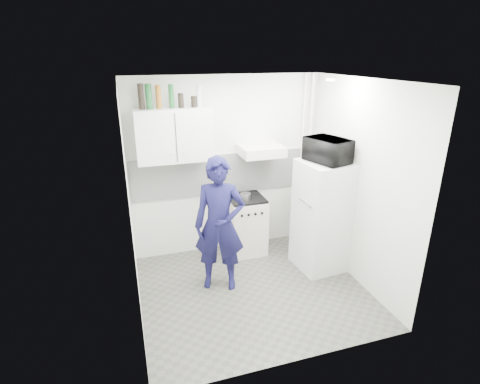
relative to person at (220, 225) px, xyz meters
name	(u,v)px	position (x,y,z in m)	size (l,w,h in m)	color
floor	(253,290)	(0.37, -0.24, -0.87)	(2.80, 2.80, 0.00)	#545348
ceiling	(256,80)	(0.37, -0.24, 1.73)	(2.80, 2.80, 0.00)	white
wall_back	(226,167)	(0.37, 1.01, 0.43)	(2.80, 2.80, 0.00)	silver
wall_left	(130,210)	(-1.03, -0.24, 0.43)	(2.60, 2.60, 0.00)	silver
wall_right	(358,184)	(1.77, -0.24, 0.43)	(2.60, 2.60, 0.00)	silver
person	(220,225)	(0.00, 0.00, 0.00)	(0.63, 0.41, 1.73)	#111037
stove	(246,226)	(0.60, 0.76, -0.44)	(0.53, 0.53, 0.85)	silver
fridge	(322,216)	(1.47, 0.05, -0.10)	(0.64, 0.64, 1.54)	white
stove_top	(246,198)	(0.60, 0.76, 0.00)	(0.51, 0.51, 0.03)	black
saucepan	(246,196)	(0.57, 0.70, 0.06)	(0.15, 0.15, 0.09)	silver
microwave	(328,150)	(1.47, 0.05, 0.83)	(0.38, 0.56, 0.31)	black
bottle_a	(141,97)	(-0.76, 0.84, 1.49)	(0.07, 0.07, 0.31)	black
bottle_b	(149,97)	(-0.67, 0.84, 1.49)	(0.08, 0.08, 0.31)	#144C1E
bottle_c	(158,97)	(-0.55, 0.84, 1.48)	(0.07, 0.07, 0.29)	brown
bottle_d	(171,96)	(-0.39, 0.84, 1.48)	(0.07, 0.07, 0.30)	#144C1E
canister_a	(181,101)	(-0.27, 0.84, 1.43)	(0.07, 0.07, 0.18)	black
canister_b	(194,102)	(-0.10, 0.84, 1.41)	(0.08, 0.08, 0.14)	black
bottle_e	(199,96)	(-0.03, 0.84, 1.48)	(0.07, 0.07, 0.28)	#B2B7BC
upper_cabinet	(174,135)	(-0.38, 0.84, 0.98)	(1.00, 0.35, 0.70)	white
range_hood	(261,150)	(0.82, 0.76, 0.70)	(0.60, 0.50, 0.14)	silver
backsplash	(226,173)	(0.37, 1.00, 0.33)	(2.74, 0.03, 0.60)	white
pipe_a	(308,161)	(1.67, 0.93, 0.43)	(0.05, 0.05, 2.60)	silver
pipe_b	(301,161)	(1.55, 0.93, 0.43)	(0.04, 0.04, 2.60)	silver
ceiling_spot_fixture	(330,80)	(1.37, -0.04, 1.70)	(0.10, 0.10, 0.02)	white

